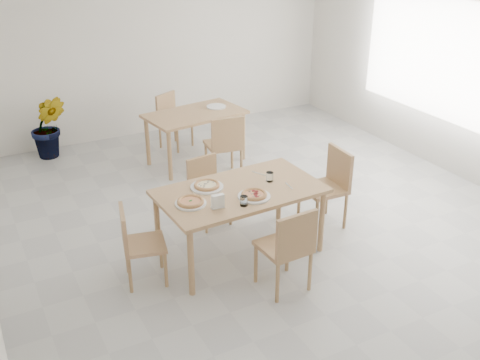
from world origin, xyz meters
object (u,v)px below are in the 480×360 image
main_table (240,196)px  chair_south (289,245)px  potted_plant (49,127)px  second_table (195,119)px  plate_mushroom (207,187)px  chair_back_n (172,116)px  chair_north (207,186)px  pizza_margherita (191,201)px  tumbler_a (270,177)px  plate_margherita (191,203)px  plate_empty (216,107)px  chair_west (136,240)px  tumbler_b (244,201)px  pizza_mushroom (207,185)px  pizza_pepperoni (254,194)px  plate_pepperoni (254,196)px  chair_east (330,182)px  chair_back_s (225,142)px  napkin_holder (218,202)px

main_table → chair_south: chair_south is taller
potted_plant → second_table: bearing=-32.8°
chair_south → second_table: chair_south is taller
plate_mushroom → chair_back_n: 3.10m
chair_north → second_table: size_ratio=0.54×
chair_back_n → main_table: bearing=-126.4°
pizza_margherita → tumbler_a: 0.94m
plate_margherita → plate_empty: size_ratio=1.10×
potted_plant → chair_west: bearing=-87.9°
tumbler_a → chair_back_n: 3.17m
chair_west → tumbler_b: bearing=-95.8°
pizza_mushroom → pizza_pepperoni: size_ratio=1.01×
plate_margherita → pizza_mushroom: bearing=41.4°
plate_pepperoni → plate_empty: bearing=71.9°
chair_west → chair_east: size_ratio=0.88×
potted_plant → pizza_margherita: bearing=-79.5°
plate_pepperoni → pizza_mushroom: bearing=128.4°
plate_empty → potted_plant: 2.46m
chair_back_s → plate_empty: chair_back_s is taller
plate_margherita → tumbler_b: size_ratio=3.12×
chair_south → chair_back_s: 2.62m
main_table → potted_plant: 3.83m
plate_empty → plate_mushroom: bearing=-117.7°
napkin_holder → chair_back_n: (0.87, 3.44, -0.34)m
plate_pepperoni → pizza_mushroom: 0.52m
second_table → chair_back_s: 0.72m
chair_west → plate_empty: (2.06, 2.51, 0.29)m
plate_margherita → tumbler_a: size_ratio=3.03×
plate_empty → tumbler_b: bearing=-110.6°
pizza_margherita → tumbler_a: bearing=5.5°
tumbler_a → plate_empty: bearing=77.0°
pizza_margherita → chair_back_s: bearing=54.9°
chair_north → chair_back_n: chair_back_n is taller
potted_plant → chair_south: bearing=-73.1°
chair_south → chair_back_n: 4.01m
tumbler_a → second_table: (0.20, 2.41, -0.14)m
chair_east → plate_pepperoni: size_ratio=2.79×
plate_margherita → tumbler_a: bearing=5.5°
plate_margherita → pizza_margherita: (0.00, 0.00, 0.02)m
chair_north → potted_plant: (-1.24, 2.82, 0.02)m
plate_mushroom → potted_plant: size_ratio=0.36×
second_table → plate_empty: (0.37, 0.08, 0.10)m
tumbler_b → chair_west: bearing=161.7°
chair_north → napkin_holder: bearing=-116.5°
chair_north → chair_back_n: 2.44m
plate_margherita → main_table: bearing=5.9°
plate_empty → chair_west: bearing=-129.3°
main_table → napkin_holder: bearing=-147.7°
potted_plant → plate_empty: bearing=-26.4°
chair_east → tumbler_a: chair_east is taller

